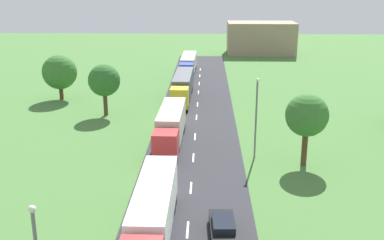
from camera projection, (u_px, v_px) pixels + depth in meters
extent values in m
cube|color=#2B2B30|center=(191.00, 183.00, 41.66)|extent=(10.00, 140.00, 0.06)
cube|color=white|center=(188.00, 230.00, 33.81)|extent=(0.16, 2.40, 0.01)
cube|color=white|center=(191.00, 188.00, 40.53)|extent=(0.16, 2.40, 0.01)
cube|color=white|center=(193.00, 158.00, 47.33)|extent=(0.16, 2.40, 0.01)
cube|color=white|center=(195.00, 137.00, 53.57)|extent=(0.16, 2.40, 0.01)
cube|color=white|center=(197.00, 117.00, 61.00)|extent=(0.16, 2.40, 0.01)
cube|color=white|center=(198.00, 104.00, 67.18)|extent=(0.16, 2.40, 0.01)
cube|color=white|center=(198.00, 92.00, 74.32)|extent=(0.16, 2.40, 0.01)
cube|color=white|center=(199.00, 84.00, 80.37)|extent=(0.16, 2.40, 0.01)
cube|color=white|center=(200.00, 76.00, 86.74)|extent=(0.16, 2.40, 0.01)
cube|color=white|center=(200.00, 69.00, 92.66)|extent=(0.16, 2.40, 0.01)
cube|color=white|center=(154.00, 205.00, 32.63)|extent=(2.52, 11.15, 2.99)
cube|color=black|center=(155.00, 226.00, 33.12)|extent=(0.92, 10.59, 0.24)
cylinder|color=black|center=(173.00, 206.00, 36.31)|extent=(0.35, 1.00, 1.00)
cylinder|color=black|center=(146.00, 205.00, 36.38)|extent=(0.35, 1.00, 1.00)
cylinder|color=black|center=(174.00, 198.00, 37.59)|extent=(0.35, 1.00, 1.00)
cylinder|color=black|center=(148.00, 197.00, 37.66)|extent=(0.35, 1.00, 1.00)
cube|color=red|center=(165.00, 145.00, 45.42)|extent=(2.49, 2.65, 2.75)
cube|color=black|center=(164.00, 145.00, 44.09)|extent=(2.10, 0.14, 1.21)
cube|color=beige|center=(172.00, 121.00, 51.56)|extent=(2.69, 9.87, 2.99)
cube|color=black|center=(172.00, 136.00, 52.06)|extent=(1.08, 9.35, 0.24)
cylinder|color=black|center=(176.00, 161.00, 45.15)|extent=(0.37, 1.01, 1.00)
cylinder|color=black|center=(154.00, 161.00, 45.25)|extent=(0.37, 1.01, 1.00)
cylinder|color=black|center=(183.00, 129.00, 54.85)|extent=(0.37, 1.01, 1.00)
cylinder|color=black|center=(165.00, 128.00, 54.95)|extent=(0.37, 1.01, 1.00)
cylinder|color=black|center=(184.00, 125.00, 55.97)|extent=(0.37, 1.01, 1.00)
cylinder|color=black|center=(166.00, 125.00, 56.08)|extent=(0.37, 1.01, 1.00)
cube|color=yellow|center=(179.00, 98.00, 63.49)|extent=(2.49, 2.64, 2.71)
cube|color=black|center=(179.00, 96.00, 62.16)|extent=(2.10, 0.14, 1.19)
cube|color=#4C5156|center=(183.00, 83.00, 70.45)|extent=(2.72, 11.57, 2.88)
cube|color=black|center=(183.00, 94.00, 70.93)|extent=(1.11, 10.96, 0.24)
cylinder|color=black|center=(187.00, 109.00, 63.22)|extent=(0.37, 1.01, 1.00)
cylinder|color=black|center=(172.00, 108.00, 63.32)|extent=(0.37, 1.01, 1.00)
cylinder|color=black|center=(191.00, 89.00, 74.21)|extent=(0.37, 1.01, 1.00)
cylinder|color=black|center=(178.00, 89.00, 74.31)|extent=(0.37, 1.01, 1.00)
cylinder|color=black|center=(192.00, 87.00, 75.53)|extent=(0.37, 1.01, 1.00)
cylinder|color=black|center=(179.00, 87.00, 75.63)|extent=(0.37, 1.01, 1.00)
cube|color=blue|center=(186.00, 71.00, 81.73)|extent=(2.49, 2.68, 2.63)
cube|color=black|center=(186.00, 70.00, 80.39)|extent=(2.10, 0.14, 1.16)
cube|color=beige|center=(189.00, 62.00, 88.65)|extent=(2.70, 11.39, 2.62)
cube|color=black|center=(189.00, 70.00, 89.10)|extent=(1.09, 10.80, 0.24)
cylinder|color=black|center=(192.00, 79.00, 81.43)|extent=(0.37, 1.01, 1.00)
cylinder|color=black|center=(180.00, 79.00, 81.54)|extent=(0.37, 1.01, 1.00)
cylinder|color=black|center=(195.00, 67.00, 92.33)|extent=(0.37, 1.01, 1.00)
cylinder|color=black|center=(185.00, 67.00, 92.43)|extent=(0.37, 1.01, 1.00)
cylinder|color=black|center=(195.00, 66.00, 93.63)|extent=(0.37, 1.01, 1.00)
cylinder|color=black|center=(185.00, 66.00, 93.73)|extent=(0.37, 1.01, 1.00)
cube|color=black|center=(223.00, 228.00, 32.89)|extent=(2.01, 4.60, 0.57)
cube|color=black|center=(223.00, 223.00, 32.53)|extent=(1.63, 2.60, 0.47)
cylinder|color=black|center=(210.00, 221.00, 34.44)|extent=(0.25, 0.65, 0.64)
cylinder|color=black|center=(232.00, 220.00, 34.46)|extent=(0.25, 0.65, 0.64)
sphere|color=silver|center=(32.00, 209.00, 20.63)|extent=(0.36, 0.36, 0.36)
cylinder|color=slate|center=(256.00, 120.00, 46.38)|extent=(0.18, 0.18, 7.95)
sphere|color=silver|center=(258.00, 80.00, 45.18)|extent=(0.36, 0.36, 0.36)
cylinder|color=#513823|center=(105.00, 104.00, 61.63)|extent=(0.55, 0.55, 3.19)
sphere|color=#2D6628|center=(104.00, 80.00, 60.70)|extent=(4.19, 4.19, 4.19)
cylinder|color=#513823|center=(304.00, 148.00, 45.27)|extent=(0.56, 0.56, 3.51)
sphere|color=#38702D|center=(307.00, 115.00, 44.30)|extent=(4.13, 4.13, 4.13)
cylinder|color=#513823|center=(61.00, 92.00, 69.77)|extent=(0.59, 0.59, 2.29)
sphere|color=#38702D|center=(60.00, 72.00, 68.87)|extent=(5.10, 5.10, 5.10)
cube|color=#9E846B|center=(261.00, 38.00, 111.15)|extent=(15.91, 9.10, 7.47)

